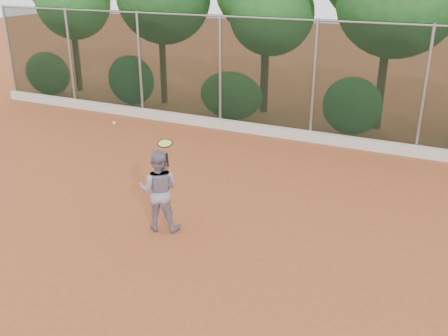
% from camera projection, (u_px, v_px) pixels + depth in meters
% --- Properties ---
extents(ground, '(80.00, 80.00, 0.00)m').
position_uv_depth(ground, '(201.00, 249.00, 9.15)').
color(ground, '#A14D26').
rests_on(ground, ground).
extents(concrete_curb, '(24.00, 0.20, 0.30)m').
position_uv_depth(concrete_curb, '(308.00, 136.00, 14.80)').
color(concrete_curb, silver).
rests_on(concrete_curb, ground).
extents(tennis_player, '(0.94, 0.82, 1.65)m').
position_uv_depth(tennis_player, '(159.00, 190.00, 9.60)').
color(tennis_player, gray).
rests_on(tennis_player, ground).
extents(chainlink_fence, '(24.09, 0.09, 3.50)m').
position_uv_depth(chainlink_fence, '(314.00, 78.00, 14.31)').
color(chainlink_fence, black).
rests_on(chainlink_fence, ground).
extents(tennis_racket, '(0.38, 0.38, 0.55)m').
position_uv_depth(tennis_racket, '(165.00, 145.00, 9.13)').
color(tennis_racket, black).
rests_on(tennis_racket, ground).
extents(tennis_ball_in_flight, '(0.07, 0.07, 0.07)m').
position_uv_depth(tennis_ball_in_flight, '(114.00, 123.00, 10.08)').
color(tennis_ball_in_flight, '#D1E333').
rests_on(tennis_ball_in_flight, ground).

